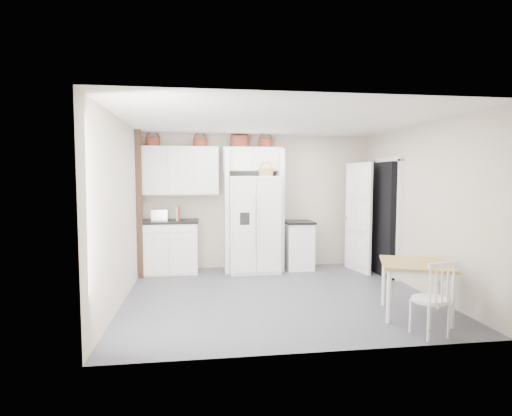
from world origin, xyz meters
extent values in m
plane|color=#414043|center=(0.00, 0.00, 0.00)|extent=(4.50, 4.50, 0.00)
plane|color=white|center=(0.00, 0.00, 2.60)|extent=(4.50, 4.50, 0.00)
plane|color=#BDB7AE|center=(0.00, 2.00, 1.30)|extent=(4.50, 0.00, 4.50)
plane|color=#BDB7AE|center=(-2.25, 0.00, 1.30)|extent=(0.00, 4.00, 4.00)
plane|color=#BDB7AE|center=(2.25, 0.00, 1.30)|extent=(0.00, 4.00, 4.00)
cube|color=white|center=(-0.15, 1.60, 0.90)|extent=(0.93, 0.75, 1.80)
cube|color=white|center=(-1.71, 1.70, 0.47)|extent=(1.02, 0.64, 0.94)
cube|color=white|center=(0.74, 1.70, 0.45)|extent=(0.51, 0.61, 0.89)
cube|color=olive|center=(1.58, -1.12, 0.35)|extent=(1.08, 1.08, 0.69)
cube|color=white|center=(1.39, -1.75, 0.41)|extent=(0.47, 0.44, 0.83)
cube|color=black|center=(-1.71, 1.70, 0.96)|extent=(1.06, 0.68, 0.04)
cube|color=black|center=(0.74, 1.70, 0.91)|extent=(0.55, 0.65, 0.04)
cube|color=silver|center=(-1.89, 1.67, 1.09)|extent=(0.29, 0.17, 0.20)
cube|color=maroon|center=(-1.55, 1.62, 1.12)|extent=(0.08, 0.18, 0.27)
cube|color=beige|center=(-1.57, 1.62, 1.11)|extent=(0.05, 0.17, 0.26)
cylinder|color=maroon|center=(-2.01, 1.83, 2.43)|extent=(0.27, 0.27, 0.15)
cylinder|color=maroon|center=(-1.14, 1.83, 2.42)|extent=(0.26, 0.26, 0.15)
cylinder|color=maroon|center=(-0.40, 1.83, 2.45)|extent=(0.36, 0.36, 0.20)
cylinder|color=maroon|center=(0.11, 1.83, 2.43)|extent=(0.27, 0.27, 0.15)
cylinder|color=olive|center=(0.06, 1.50, 1.87)|extent=(0.26, 0.26, 0.14)
cube|color=white|center=(-1.50, 1.83, 1.90)|extent=(1.40, 0.34, 0.90)
cube|color=white|center=(-0.15, 1.83, 2.12)|extent=(1.12, 0.34, 0.45)
cube|color=white|center=(-0.66, 1.70, 1.15)|extent=(0.08, 0.60, 2.30)
cube|color=white|center=(0.36, 1.70, 1.15)|extent=(0.08, 0.60, 2.30)
cube|color=black|center=(-2.20, 1.35, 1.30)|extent=(0.09, 0.09, 2.60)
cube|color=black|center=(2.16, 1.00, 1.02)|extent=(0.18, 0.85, 2.05)
cube|color=white|center=(1.80, 1.33, 1.02)|extent=(0.21, 0.79, 2.05)
camera|label=1|loc=(-1.13, -5.81, 1.77)|focal=28.00mm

